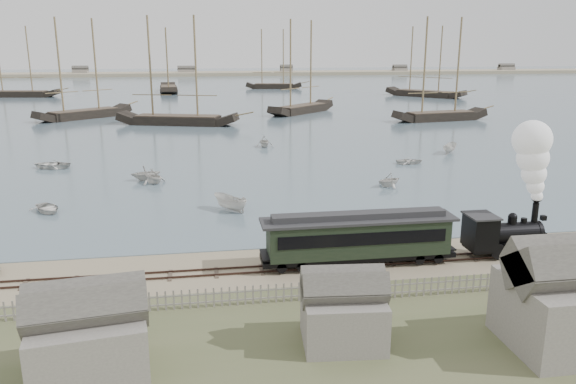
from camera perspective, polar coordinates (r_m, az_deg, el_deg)
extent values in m
plane|color=gray|center=(39.83, -1.59, -6.77)|extent=(600.00, 600.00, 0.00)
cube|color=#4D606E|center=(207.34, -7.83, 10.53)|extent=(600.00, 336.00, 0.06)
cube|color=#32211B|center=(37.50, -1.08, -8.01)|extent=(120.00, 0.08, 0.12)
cube|color=#32211B|center=(38.42, -1.29, -7.44)|extent=(120.00, 0.08, 0.12)
cube|color=#43342B|center=(37.99, -1.19, -7.82)|extent=(120.00, 1.80, 0.06)
cube|color=tan|center=(287.18, -8.24, 11.63)|extent=(500.00, 20.00, 1.80)
cube|color=black|center=(43.30, 21.82, -5.09)|extent=(6.73, 1.98, 0.25)
cylinder|color=black|center=(42.79, 21.49, -3.88)|extent=(4.16, 1.48, 1.48)
cube|color=black|center=(41.68, 18.92, -3.84)|extent=(1.78, 2.18, 2.28)
cube|color=#2B2B2E|center=(41.34, 19.06, -2.28)|extent=(1.98, 2.38, 0.12)
cylinder|color=black|center=(43.38, 23.80, -2.02)|extent=(0.44, 0.44, 1.58)
sphere|color=black|center=(42.56, 21.86, -2.38)|extent=(0.63, 0.63, 0.63)
cone|color=black|center=(45.00, 25.29, -4.86)|extent=(1.39, 1.98, 1.98)
cube|color=black|center=(43.85, 24.51, -2.40)|extent=(0.35, 0.35, 0.35)
cube|color=black|center=(38.85, 7.10, -6.38)|extent=(13.27, 2.18, 0.33)
cube|color=black|center=(38.39, 7.16, -4.53)|extent=(12.32, 2.37, 2.37)
cube|color=black|center=(37.23, 7.68, -4.78)|extent=(11.38, 0.06, 0.85)
cube|color=black|center=(39.41, 6.69, -3.64)|extent=(11.38, 0.06, 0.85)
cube|color=#2B2B2E|center=(38.01, 7.22, -2.77)|extent=(13.27, 2.56, 0.17)
cube|color=#2B2B2E|center=(37.92, 7.23, -2.37)|extent=(11.85, 1.14, 0.43)
imported|color=beige|center=(54.78, -23.25, -1.50)|extent=(4.30, 4.03, 0.73)
imported|color=beige|center=(63.98, -14.26, 1.90)|extent=(3.43, 3.76, 1.69)
imported|color=beige|center=(50.85, -5.91, -1.11)|extent=(3.79, 3.62, 1.47)
imported|color=beige|center=(72.55, 12.26, 3.09)|extent=(2.61, 3.51, 0.70)
imported|color=beige|center=(60.21, 10.23, 1.24)|extent=(3.38, 3.59, 1.51)
imported|color=beige|center=(80.87, 16.09, 4.28)|extent=(3.64, 3.44, 1.41)
imported|color=beige|center=(74.17, -22.92, 2.60)|extent=(4.11, 5.05, 0.92)
imported|color=beige|center=(82.79, -2.43, 5.17)|extent=(3.46, 3.08, 1.68)
imported|color=beige|center=(62.36, -13.55, 1.59)|extent=(4.08, 4.02, 1.63)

